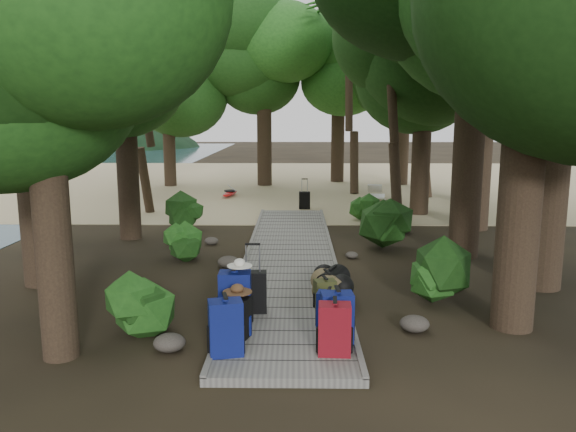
# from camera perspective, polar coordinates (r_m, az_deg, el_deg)

# --- Properties ---
(ground) EXTENTS (120.00, 120.00, 0.00)m
(ground) POSITION_cam_1_polar(r_m,az_deg,el_deg) (11.60, 0.14, -5.74)
(ground) COLOR #2F2517
(ground) RESTS_ON ground
(sand_beach) EXTENTS (40.00, 22.00, 0.02)m
(sand_beach) POSITION_cam_1_polar(r_m,az_deg,el_deg) (27.34, 0.54, 3.47)
(sand_beach) COLOR tan
(sand_beach) RESTS_ON ground
(boardwalk) EXTENTS (2.00, 12.00, 0.12)m
(boardwalk) POSITION_cam_1_polar(r_m,az_deg,el_deg) (12.55, 0.19, -4.23)
(boardwalk) COLOR slate
(boardwalk) RESTS_ON ground
(backpack_left_a) EXTENTS (0.49, 0.39, 0.81)m
(backpack_left_a) POSITION_cam_1_polar(r_m,az_deg,el_deg) (7.38, -6.35, -10.92)
(backpack_left_a) COLOR navy
(backpack_left_a) RESTS_ON boardwalk
(backpack_left_b) EXTENTS (0.39, 0.33, 0.63)m
(backpack_left_b) POSITION_cam_1_polar(r_m,az_deg,el_deg) (7.97, -5.17, -9.97)
(backpack_left_b) COLOR black
(backpack_left_b) RESTS_ON boardwalk
(backpack_left_c) EXTENTS (0.47, 0.34, 0.87)m
(backpack_left_c) POSITION_cam_1_polar(r_m,az_deg,el_deg) (8.44, -5.41, -7.96)
(backpack_left_c) COLOR navy
(backpack_left_c) RESTS_ON boardwalk
(backpack_left_d) EXTENTS (0.34, 0.26, 0.48)m
(backpack_left_d) POSITION_cam_1_polar(r_m,az_deg,el_deg) (9.56, -4.05, -6.98)
(backpack_left_d) COLOR navy
(backpack_left_d) RESTS_ON boardwalk
(backpack_right_a) EXTENTS (0.43, 0.32, 0.75)m
(backpack_right_a) POSITION_cam_1_polar(r_m,az_deg,el_deg) (7.39, 4.76, -11.11)
(backpack_right_a) COLOR maroon
(backpack_right_a) RESTS_ON boardwalk
(backpack_right_b) EXTENTS (0.45, 0.33, 0.77)m
(backpack_right_b) POSITION_cam_1_polar(r_m,az_deg,el_deg) (7.75, 5.00, -9.98)
(backpack_right_b) COLOR navy
(backpack_right_b) RESTS_ON boardwalk
(backpack_right_c) EXTENTS (0.39, 0.31, 0.58)m
(backpack_right_c) POSITION_cam_1_polar(r_m,az_deg,el_deg) (8.31, 4.18, -9.25)
(backpack_right_c) COLOR navy
(backpack_right_c) RESTS_ON boardwalk
(backpack_right_d) EXTENTS (0.38, 0.31, 0.51)m
(backpack_right_d) POSITION_cam_1_polar(r_m,az_deg,el_deg) (9.12, 3.77, -7.74)
(backpack_right_d) COLOR #343716
(backpack_right_d) RESTS_ON boardwalk
(duffel_right_khaki) EXTENTS (0.55, 0.71, 0.42)m
(duffel_right_khaki) POSITION_cam_1_polar(r_m,az_deg,el_deg) (9.65, 3.98, -6.99)
(duffel_right_khaki) COLOR brown
(duffel_right_khaki) RESTS_ON boardwalk
(duffel_right_black) EXTENTS (0.66, 0.81, 0.44)m
(duffel_right_black) POSITION_cam_1_polar(r_m,az_deg,el_deg) (9.86, 4.56, -6.59)
(duffel_right_black) COLOR black
(duffel_right_black) RESTS_ON boardwalk
(suitcase_on_boardwalk) EXTENTS (0.44, 0.26, 0.66)m
(suitcase_on_boardwalk) POSITION_cam_1_polar(r_m,az_deg,el_deg) (8.89, -3.56, -7.70)
(suitcase_on_boardwalk) COLOR black
(suitcase_on_boardwalk) RESTS_ON boardwalk
(lone_suitcase_on_sand) EXTENTS (0.38, 0.22, 0.60)m
(lone_suitcase_on_sand) POSITION_cam_1_polar(r_m,az_deg,el_deg) (19.30, 1.69, 1.61)
(lone_suitcase_on_sand) COLOR black
(lone_suitcase_on_sand) RESTS_ON sand_beach
(hat_brown) EXTENTS (0.41, 0.41, 0.12)m
(hat_brown) POSITION_cam_1_polar(r_m,az_deg,el_deg) (7.89, -5.17, -7.29)
(hat_brown) COLOR #51351E
(hat_brown) RESTS_ON backpack_left_b
(hat_white) EXTENTS (0.37, 0.37, 0.12)m
(hat_white) POSITION_cam_1_polar(r_m,az_deg,el_deg) (8.32, -4.95, -4.67)
(hat_white) COLOR silver
(hat_white) RESTS_ON backpack_left_c
(kayak) EXTENTS (1.24, 3.37, 0.33)m
(kayak) POSITION_cam_1_polar(r_m,az_deg,el_deg) (22.44, -5.92, 2.41)
(kayak) COLOR #A40E0E
(kayak) RESTS_ON sand_beach
(sun_lounger) EXTENTS (0.84, 1.79, 0.56)m
(sun_lounger) POSITION_cam_1_polar(r_m,az_deg,el_deg) (21.52, 9.06, 2.31)
(sun_lounger) COLOR silver
(sun_lounger) RESTS_ON sand_beach
(tree_right_a) EXTENTS (5.34, 5.34, 8.91)m
(tree_right_a) POSITION_cam_1_polar(r_m,az_deg,el_deg) (8.88, 23.64, 17.64)
(tree_right_a) COLOR black
(tree_right_a) RESTS_ON ground
(tree_right_c) EXTENTS (5.51, 5.51, 9.54)m
(tree_right_c) POSITION_cam_1_polar(r_m,az_deg,el_deg) (13.23, 18.43, 16.57)
(tree_right_c) COLOR black
(tree_right_c) RESTS_ON ground
(tree_right_d) EXTENTS (6.03, 6.03, 11.05)m
(tree_right_d) POSITION_cam_1_polar(r_m,az_deg,el_deg) (16.72, 19.41, 17.67)
(tree_right_d) COLOR black
(tree_right_d) RESTS_ON ground
(tree_right_e) EXTENTS (4.75, 4.75, 8.55)m
(tree_right_e) POSITION_cam_1_polar(r_m,az_deg,el_deg) (18.64, 13.66, 13.24)
(tree_right_e) COLOR black
(tree_right_e) RESTS_ON ground
(tree_right_f) EXTENTS (5.09, 5.09, 9.09)m
(tree_right_f) POSITION_cam_1_polar(r_m,az_deg,el_deg) (21.53, 18.14, 13.29)
(tree_right_f) COLOR black
(tree_right_f) RESTS_ON ground
(tree_left_a) EXTENTS (4.03, 4.03, 6.72)m
(tree_left_a) POSITION_cam_1_polar(r_m,az_deg,el_deg) (7.67, -23.65, 10.73)
(tree_left_a) COLOR black
(tree_left_a) RESTS_ON ground
(tree_left_b) EXTENTS (5.37, 5.37, 9.66)m
(tree_left_b) POSITION_cam_1_polar(r_m,az_deg,el_deg) (11.50, -25.32, 17.50)
(tree_left_b) COLOR black
(tree_left_b) RESTS_ON ground
(tree_left_c) EXTENTS (4.55, 4.55, 7.91)m
(tree_left_c) POSITION_cam_1_polar(r_m,az_deg,el_deg) (15.03, -16.38, 12.72)
(tree_left_c) COLOR black
(tree_left_c) RESTS_ON ground
(tree_back_a) EXTENTS (5.48, 5.48, 9.49)m
(tree_back_a) POSITION_cam_1_polar(r_m,az_deg,el_deg) (25.97, -2.46, 13.57)
(tree_back_a) COLOR black
(tree_back_a) RESTS_ON ground
(tree_back_b) EXTENTS (5.08, 5.08, 9.06)m
(tree_back_b) POSITION_cam_1_polar(r_m,az_deg,el_deg) (27.49, 5.15, 12.90)
(tree_back_b) COLOR black
(tree_back_b) RESTS_ON ground
(tree_back_c) EXTENTS (5.43, 5.43, 9.78)m
(tree_back_c) POSITION_cam_1_polar(r_m,az_deg,el_deg) (26.79, 11.68, 13.58)
(tree_back_c) COLOR black
(tree_back_c) RESTS_ON ground
(tree_back_d) EXTENTS (4.69, 4.69, 7.81)m
(tree_back_d) POSITION_cam_1_polar(r_m,az_deg,el_deg) (26.22, -12.14, 11.49)
(tree_back_d) COLOR black
(tree_back_d) RESTS_ON ground
(palm_right_a) EXTENTS (4.20, 4.20, 7.16)m
(palm_right_a) POSITION_cam_1_polar(r_m,az_deg,el_deg) (16.94, 11.78, 11.30)
(palm_right_a) COLOR #124313
(palm_right_a) RESTS_ON ground
(palm_right_b) EXTENTS (4.61, 4.61, 8.91)m
(palm_right_b) POSITION_cam_1_polar(r_m,az_deg,el_deg) (22.93, 14.26, 13.02)
(palm_right_b) COLOR #124313
(palm_right_b) RESTS_ON ground
(palm_right_c) EXTENTS (4.83, 4.83, 7.68)m
(palm_right_c) POSITION_cam_1_polar(r_m,az_deg,el_deg) (23.40, 7.54, 11.66)
(palm_right_c) COLOR #124313
(palm_right_c) RESTS_ON ground
(palm_left_a) EXTENTS (4.12, 4.12, 6.55)m
(palm_left_a) POSITION_cam_1_polar(r_m,az_deg,el_deg) (18.99, -14.98, 10.10)
(palm_left_a) COLOR #124313
(palm_left_a) RESTS_ON ground
(rock_left_a) EXTENTS (0.44, 0.40, 0.24)m
(rock_left_a) POSITION_cam_1_polar(r_m,az_deg,el_deg) (8.00, -11.96, -12.47)
(rock_left_a) COLOR #4C473F
(rock_left_a) RESTS_ON ground
(rock_left_b) EXTENTS (0.40, 0.36, 0.22)m
(rock_left_b) POSITION_cam_1_polar(r_m,az_deg,el_deg) (9.92, -14.97, -8.18)
(rock_left_b) COLOR #4C473F
(rock_left_b) RESTS_ON ground
(rock_left_c) EXTENTS (0.46, 0.41, 0.25)m
(rock_left_c) POSITION_cam_1_polar(r_m,az_deg,el_deg) (11.98, -6.08, -4.65)
(rock_left_c) COLOR #4C473F
(rock_left_c) RESTS_ON ground
(rock_left_d) EXTENTS (0.34, 0.31, 0.19)m
(rock_left_d) POSITION_cam_1_polar(r_m,az_deg,el_deg) (14.16, -7.79, -2.52)
(rock_left_d) COLOR #4C473F
(rock_left_d) RESTS_ON ground
(rock_right_a) EXTENTS (0.44, 0.40, 0.24)m
(rock_right_a) POSITION_cam_1_polar(r_m,az_deg,el_deg) (8.70, 12.73, -10.63)
(rock_right_a) COLOR #4C473F
(rock_right_a) RESTS_ON ground
(rock_right_b) EXTENTS (0.46, 0.42, 0.26)m
(rock_right_b) POSITION_cam_1_polar(r_m,az_deg,el_deg) (10.89, 15.59, -6.47)
(rock_right_b) COLOR #4C473F
(rock_right_b) RESTS_ON ground
(rock_right_c) EXTENTS (0.28, 0.26, 0.16)m
(rock_right_c) POSITION_cam_1_polar(r_m,az_deg,el_deg) (12.76, 6.49, -3.96)
(rock_right_c) COLOR #4C473F
(rock_right_c) RESTS_ON ground
(rock_right_d) EXTENTS (0.50, 0.45, 0.27)m
(rock_right_d) POSITION_cam_1_polar(r_m,az_deg,el_deg) (15.66, 11.51, -1.26)
(rock_right_d) COLOR #4C473F
(rock_right_d) RESTS_ON ground
(shrub_left_a) EXTENTS (1.05, 1.05, 0.94)m
(shrub_left_a) POSITION_cam_1_polar(r_m,az_deg,el_deg) (8.55, -14.57, -8.58)
(shrub_left_a) COLOR #1A4715
(shrub_left_a) RESTS_ON ground
(shrub_left_b) EXTENTS (0.87, 0.87, 0.78)m
(shrub_left_b) POSITION_cam_1_polar(r_m,az_deg,el_deg) (12.70, -10.61, -2.70)
(shrub_left_b) COLOR #1A4715
(shrub_left_b) RESTS_ON ground
(shrub_left_c) EXTENTS (1.13, 1.13, 1.01)m
(shrub_left_c) POSITION_cam_1_polar(r_m,az_deg,el_deg) (16.22, -10.26, 0.50)
(shrub_left_c) COLOR #1A4715
(shrub_left_c) RESTS_ON ground
(shrub_right_a) EXTENTS (1.10, 1.10, 0.99)m
(shrub_right_a) POSITION_cam_1_polar(r_m,az_deg,el_deg) (9.79, 15.21, -6.10)
(shrub_right_a) COLOR #1A4715
(shrub_right_a) RESTS_ON ground
(shrub_right_b) EXTENTS (1.38, 1.38, 1.25)m
(shrub_right_b) POSITION_cam_1_polar(r_m,az_deg,el_deg) (13.67, 9.59, -0.76)
(shrub_right_b) COLOR #1A4715
(shrub_right_b) RESTS_ON ground
(shrub_right_c) EXTENTS (0.75, 0.75, 0.68)m
(shrub_right_c) POSITION_cam_1_polar(r_m,az_deg,el_deg) (17.40, 7.79, 0.65)
(shrub_right_c) COLOR #1A4715
(shrub_right_c) RESTS_ON ground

